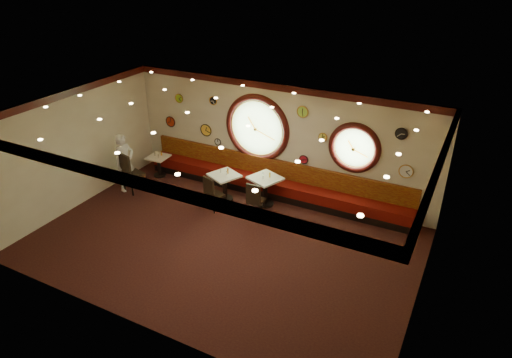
% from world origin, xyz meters
% --- Properties ---
extents(floor, '(9.00, 6.00, 0.00)m').
position_xyz_m(floor, '(0.00, 0.00, 0.00)').
color(floor, black).
rests_on(floor, ground).
extents(ceiling, '(9.00, 6.00, 0.02)m').
position_xyz_m(ceiling, '(0.00, 0.00, 3.20)').
color(ceiling, gold).
rests_on(ceiling, wall_back).
extents(wall_back, '(9.00, 0.02, 3.20)m').
position_xyz_m(wall_back, '(0.00, 3.00, 1.60)').
color(wall_back, beige).
rests_on(wall_back, floor).
extents(wall_front, '(9.00, 0.02, 3.20)m').
position_xyz_m(wall_front, '(0.00, -3.00, 1.60)').
color(wall_front, beige).
rests_on(wall_front, floor).
extents(wall_left, '(0.02, 6.00, 3.20)m').
position_xyz_m(wall_left, '(-4.50, 0.00, 1.60)').
color(wall_left, beige).
rests_on(wall_left, floor).
extents(wall_right, '(0.02, 6.00, 3.20)m').
position_xyz_m(wall_right, '(4.50, 0.00, 1.60)').
color(wall_right, beige).
rests_on(wall_right, floor).
extents(molding_back, '(9.00, 0.10, 0.18)m').
position_xyz_m(molding_back, '(0.00, 2.95, 3.11)').
color(molding_back, '#350B09').
rests_on(molding_back, wall_back).
extents(molding_front, '(9.00, 0.10, 0.18)m').
position_xyz_m(molding_front, '(0.00, -2.95, 3.11)').
color(molding_front, '#350B09').
rests_on(molding_front, wall_back).
extents(molding_left, '(0.10, 6.00, 0.18)m').
position_xyz_m(molding_left, '(-4.45, 0.00, 3.11)').
color(molding_left, '#350B09').
rests_on(molding_left, wall_back).
extents(molding_right, '(0.10, 6.00, 0.18)m').
position_xyz_m(molding_right, '(4.45, 0.00, 3.11)').
color(molding_right, '#350B09').
rests_on(molding_right, wall_back).
extents(banquette_base, '(8.00, 0.55, 0.20)m').
position_xyz_m(banquette_base, '(0.00, 2.72, 0.10)').
color(banquette_base, black).
rests_on(banquette_base, floor).
extents(banquette_seat, '(8.00, 0.55, 0.30)m').
position_xyz_m(banquette_seat, '(0.00, 2.72, 0.35)').
color(banquette_seat, '#560A07').
rests_on(banquette_seat, banquette_base).
extents(banquette_back, '(8.00, 0.10, 0.55)m').
position_xyz_m(banquette_back, '(0.00, 2.94, 0.75)').
color(banquette_back, '#600D07').
rests_on(banquette_back, wall_back).
extents(porthole_left_glass, '(1.66, 0.02, 1.66)m').
position_xyz_m(porthole_left_glass, '(-0.60, 3.00, 1.85)').
color(porthole_left_glass, '#95C375').
rests_on(porthole_left_glass, wall_back).
extents(porthole_left_frame, '(1.98, 0.18, 1.98)m').
position_xyz_m(porthole_left_frame, '(-0.60, 2.98, 1.85)').
color(porthole_left_frame, '#350B09').
rests_on(porthole_left_frame, wall_back).
extents(porthole_left_ring, '(1.61, 0.03, 1.61)m').
position_xyz_m(porthole_left_ring, '(-0.60, 2.95, 1.85)').
color(porthole_left_ring, gold).
rests_on(porthole_left_ring, wall_back).
extents(porthole_right_glass, '(1.10, 0.02, 1.10)m').
position_xyz_m(porthole_right_glass, '(2.20, 3.00, 1.80)').
color(porthole_right_glass, '#95C375').
rests_on(porthole_right_glass, wall_back).
extents(porthole_right_frame, '(1.38, 0.18, 1.38)m').
position_xyz_m(porthole_right_frame, '(2.20, 2.98, 1.80)').
color(porthole_right_frame, '#350B09').
rests_on(porthole_right_frame, wall_back).
extents(porthole_right_ring, '(1.09, 0.03, 1.09)m').
position_xyz_m(porthole_right_ring, '(2.20, 2.95, 1.80)').
color(porthole_right_ring, gold).
rests_on(porthole_right_ring, wall_back).
extents(wall_clock_0, '(0.34, 0.03, 0.34)m').
position_xyz_m(wall_clock_0, '(3.55, 2.96, 1.45)').
color(wall_clock_0, white).
rests_on(wall_clock_0, wall_back).
extents(wall_clock_1, '(0.22, 0.03, 0.22)m').
position_xyz_m(wall_clock_1, '(1.35, 2.96, 1.95)').
color(wall_clock_1, '#FFF854').
rests_on(wall_clock_1, wall_back).
extents(wall_clock_2, '(0.26, 0.03, 0.26)m').
position_xyz_m(wall_clock_2, '(-3.20, 2.96, 2.35)').
color(wall_clock_2, '#7BAB22').
rests_on(wall_clock_2, wall_back).
extents(wall_clock_3, '(0.20, 0.03, 0.20)m').
position_xyz_m(wall_clock_3, '(-1.90, 2.96, 1.20)').
color(wall_clock_3, white).
rests_on(wall_clock_3, wall_back).
extents(wall_clock_4, '(0.24, 0.03, 0.24)m').
position_xyz_m(wall_clock_4, '(-2.00, 2.96, 2.45)').
color(wall_clock_4, black).
rests_on(wall_clock_4, wall_back).
extents(wall_clock_5, '(0.36, 0.03, 0.36)m').
position_xyz_m(wall_clock_5, '(-2.30, 2.96, 1.50)').
color(wall_clock_5, yellow).
rests_on(wall_clock_5, wall_back).
extents(wall_clock_6, '(0.24, 0.03, 0.24)m').
position_xyz_m(wall_clock_6, '(0.85, 2.96, 1.20)').
color(wall_clock_6, red).
rests_on(wall_clock_6, wall_back).
extents(wall_clock_7, '(0.32, 0.03, 0.32)m').
position_xyz_m(wall_clock_7, '(-3.60, 2.96, 1.55)').
color(wall_clock_7, '#B72D12').
rests_on(wall_clock_7, wall_back).
extents(wall_clock_8, '(0.28, 0.03, 0.28)m').
position_xyz_m(wall_clock_8, '(3.30, 2.96, 2.40)').
color(wall_clock_8, black).
rests_on(wall_clock_8, wall_back).
extents(wall_clock_9, '(0.30, 0.03, 0.30)m').
position_xyz_m(wall_clock_9, '(0.75, 2.96, 2.55)').
color(wall_clock_9, '#A2DB44').
rests_on(wall_clock_9, wall_back).
extents(table_a, '(0.63, 0.63, 0.66)m').
position_xyz_m(table_a, '(-3.62, 2.22, 0.42)').
color(table_a, black).
rests_on(table_a, floor).
extents(table_b, '(0.96, 0.96, 0.80)m').
position_xyz_m(table_b, '(-1.04, 1.85, 0.50)').
color(table_b, black).
rests_on(table_b, floor).
extents(table_c, '(0.99, 0.99, 0.84)m').
position_xyz_m(table_c, '(0.08, 2.14, 0.53)').
color(table_c, black).
rests_on(table_c, floor).
extents(chair_a, '(0.63, 0.63, 0.76)m').
position_xyz_m(chair_a, '(-3.68, 1.00, 0.71)').
color(chair_a, black).
rests_on(chair_a, floor).
extents(chair_b, '(0.53, 0.53, 0.62)m').
position_xyz_m(chair_b, '(-1.05, 1.22, 0.57)').
color(chair_b, black).
rests_on(chair_b, floor).
extents(chair_c, '(0.42, 0.42, 0.59)m').
position_xyz_m(chair_c, '(0.09, 1.50, 0.55)').
color(chair_c, black).
rests_on(chair_c, floor).
extents(condiment_a_salt, '(0.04, 0.04, 0.11)m').
position_xyz_m(condiment_a_salt, '(-3.74, 2.22, 0.72)').
color(condiment_a_salt, silver).
rests_on(condiment_a_salt, table_a).
extents(condiment_b_salt, '(0.03, 0.03, 0.09)m').
position_xyz_m(condiment_b_salt, '(-1.18, 1.90, 0.84)').
color(condiment_b_salt, silver).
rests_on(condiment_b_salt, table_b).
extents(condiment_c_salt, '(0.04, 0.04, 0.11)m').
position_xyz_m(condiment_c_salt, '(-0.05, 2.26, 0.89)').
color(condiment_c_salt, silver).
rests_on(condiment_c_salt, table_c).
extents(condiment_a_pepper, '(0.04, 0.04, 0.10)m').
position_xyz_m(condiment_a_pepper, '(-3.55, 2.16, 0.71)').
color(condiment_a_pepper, silver).
rests_on(condiment_a_pepper, table_a).
extents(condiment_b_pepper, '(0.04, 0.04, 0.10)m').
position_xyz_m(condiment_b_pepper, '(-0.97, 1.86, 0.85)').
color(condiment_b_pepper, silver).
rests_on(condiment_b_pepper, table_b).
extents(condiment_c_pepper, '(0.04, 0.04, 0.11)m').
position_xyz_m(condiment_c_pepper, '(0.06, 2.04, 0.89)').
color(condiment_c_pepper, silver).
rests_on(condiment_c_pepper, table_c).
extents(condiment_a_bottle, '(0.05, 0.05, 0.15)m').
position_xyz_m(condiment_a_bottle, '(-3.57, 2.34, 0.74)').
color(condiment_a_bottle, gold).
rests_on(condiment_a_bottle, table_a).
extents(condiment_b_bottle, '(0.05, 0.05, 0.15)m').
position_xyz_m(condiment_b_bottle, '(-0.97, 1.95, 0.87)').
color(condiment_b_bottle, orange).
rests_on(condiment_b_bottle, table_b).
extents(condiment_c_bottle, '(0.04, 0.04, 0.14)m').
position_xyz_m(condiment_c_bottle, '(0.18, 2.21, 0.91)').
color(condiment_c_bottle, gold).
rests_on(condiment_c_bottle, table_c).
extents(waiter, '(0.53, 0.70, 1.72)m').
position_xyz_m(waiter, '(-3.90, 1.10, 0.86)').
color(waiter, white).
rests_on(waiter, floor).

